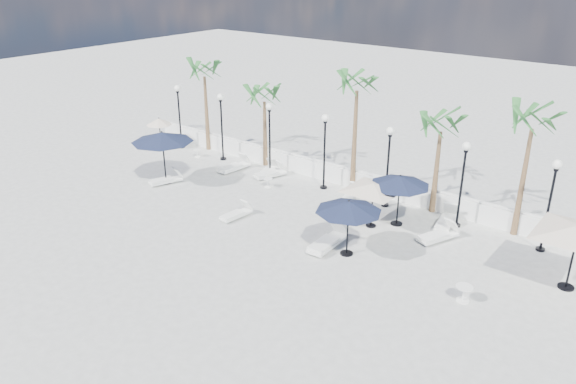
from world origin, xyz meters
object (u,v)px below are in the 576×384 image
Objects in this scene: parasol_navy_mid at (400,181)px; lounger_5 at (236,213)px; lounger_4 at (351,195)px; lounger_6 at (446,221)px; lounger_1 at (268,171)px; parasol_cream_sq_a at (374,184)px; lounger_3 at (166,179)px; lounger_0 at (234,166)px; lounger_2 at (270,173)px; lounger_7 at (328,241)px; parasol_cream_small at (159,122)px; parasol_navy_left at (162,137)px; lounger_8 at (438,235)px; parasol_navy_right at (349,207)px.

lounger_5 is at bearing -147.44° from parasol_navy_mid.
lounger_6 is at bearing -13.93° from lounger_4.
lounger_1 is 1.08× the size of lounger_4.
lounger_3 is at bearing -168.59° from parasol_cream_sq_a.
lounger_4 is 3.49m from parasol_cream_sq_a.
parasol_navy_mid reaches higher than lounger_0.
lounger_2 is 8.12m from lounger_7.
lounger_0 reaches higher than lounger_1.
parasol_cream_sq_a is 15.58m from parasol_cream_small.
lounger_1 is 0.85× the size of lounger_7.
parasol_cream_small is (-6.15, 0.10, 1.38)m from lounger_0.
lounger_3 is 1.05× the size of lounger_4.
parasol_cream_small is at bearing 167.52° from lounger_1.
lounger_2 is 1.06× the size of lounger_3.
parasol_navy_left is at bearing -165.84° from parasol_navy_mid.
parasol_cream_sq_a is (-2.85, -0.58, 1.75)m from lounger_8.
lounger_2 is at bearing 67.53° from lounger_3.
lounger_6 is at bearing 1.64° from parasol_cream_small.
lounger_7 is at bearing 7.95° from lounger_5.
lounger_1 is at bearing 149.46° from parasol_navy_right.
lounger_8 is (12.21, -0.79, -0.01)m from lounger_0.
parasol_cream_sq_a reaches higher than lounger_0.
lounger_4 is at bearing 120.18° from parasol_navy_right.
lounger_6 is 0.82× the size of parasol_navy_mid.
lounger_2 is 5.16m from lounger_5.
parasol_navy_left is at bearing -174.29° from lounger_6.
lounger_5 is 11.31m from parasol_cream_small.
parasol_navy_left is (-8.68, -4.08, 2.23)m from lounger_4.
parasol_navy_left is 1.21× the size of parasol_navy_mid.
lounger_1 reaches higher than lounger_4.
lounger_2 is 5.43m from lounger_3.
lounger_8 is 0.76× the size of parasol_navy_mid.
lounger_5 is (-2.94, -4.95, -0.00)m from lounger_4.
parasol_navy_mid is at bearing -165.01° from lounger_8.
parasol_navy_mid reaches higher than lounger_3.
lounger_2 is 8.20m from parasol_navy_mid.
parasol_navy_right reaches higher than lounger_6.
parasol_navy_mid is (10.15, -0.51, 1.79)m from lounger_0.
lounger_5 is at bearing -134.70° from lounger_4.
lounger_1 is 8.49m from lounger_7.
parasol_navy_left is (-3.45, -4.07, 2.22)m from lounger_1.
lounger_4 is at bearing 25.21° from parasol_navy_left.
lounger_2 is at bearing 165.83° from parasol_cream_sq_a.
parasol_navy_left is at bearing -108.96° from lounger_0.
lounger_4 is 0.55× the size of parasol_navy_left.
parasol_cream_small reaches higher than lounger_5.
lounger_1 is 0.42× the size of parasol_cream_sq_a.
parasol_navy_left is 1.20× the size of parasol_navy_right.
lounger_6 reaches higher than lounger_8.
parasol_cream_small is at bearing 168.24° from lounger_4.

